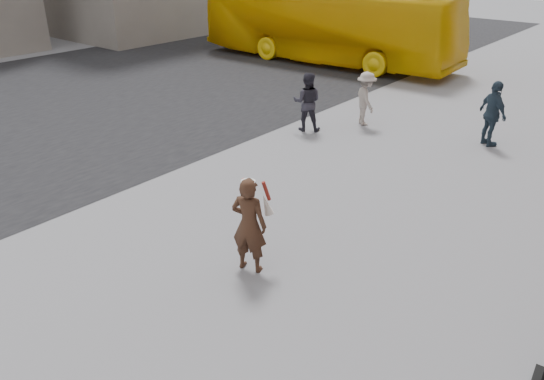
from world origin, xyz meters
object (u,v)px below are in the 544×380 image
Objects in this scene: pedestrian_b at (366,99)px; pedestrian_c at (493,114)px; woman at (249,224)px; bus at (326,24)px; pedestrian_a at (307,102)px.

pedestrian_c reaches higher than pedestrian_b.
woman is 17.55m from bus.
bus is 7.54× the size of pedestrian_b.
pedestrian_c is (9.90, -6.18, -0.82)m from bus.
woman is 1.01× the size of pedestrian_a.
bus is at bearing -90.15° from pedestrian_a.
bus is 6.78× the size of pedestrian_c.
woman is at bearing 119.24° from pedestrian_c.
pedestrian_b is 0.90× the size of pedestrian_c.
pedestrian_b is at bearing -155.77° from pedestrian_a.
bus reaches higher than pedestrian_b.
woman reaches higher than pedestrian_a.
pedestrian_b is 3.72m from pedestrian_c.
bus is at bearing -6.87° from pedestrian_b.
pedestrian_c reaches higher than pedestrian_a.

